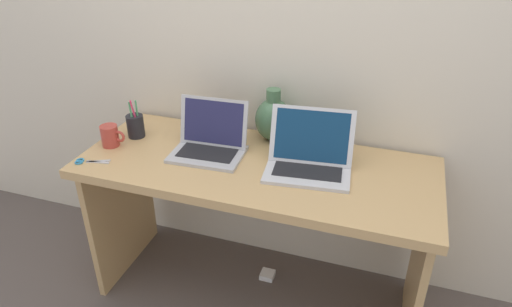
% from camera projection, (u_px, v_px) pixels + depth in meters
% --- Properties ---
extents(ground_plane, '(6.00, 6.00, 0.00)m').
position_uv_depth(ground_plane, '(256.00, 292.00, 2.29)').
color(ground_plane, '#564C47').
extents(back_wall, '(4.40, 0.04, 2.40)m').
position_uv_depth(back_wall, '(281.00, 36.00, 1.99)').
color(back_wall, beige).
rests_on(back_wall, ground).
extents(desk, '(1.51, 0.61, 0.74)m').
position_uv_depth(desk, '(256.00, 195.00, 2.00)').
color(desk, tan).
rests_on(desk, ground).
extents(laptop_left, '(0.32, 0.24, 0.23)m').
position_uv_depth(laptop_left, '(211.00, 139.00, 2.00)').
color(laptop_left, '#B2B2B7').
rests_on(laptop_left, desk).
extents(laptop_right, '(0.37, 0.29, 0.24)m').
position_uv_depth(laptop_right, '(310.00, 154.00, 1.87)').
color(laptop_right, silver).
rests_on(laptop_right, desk).
extents(green_vase, '(0.16, 0.16, 0.24)m').
position_uv_depth(green_vase, '(273.00, 118.00, 2.08)').
color(green_vase, '#47704C').
rests_on(green_vase, desk).
extents(coffee_mug, '(0.12, 0.08, 0.10)m').
position_uv_depth(coffee_mug, '(110.00, 136.00, 2.05)').
color(coffee_mug, '#B23D33').
rests_on(coffee_mug, desk).
extents(pen_cup, '(0.08, 0.08, 0.19)m').
position_uv_depth(pen_cup, '(136.00, 126.00, 2.13)').
color(pen_cup, black).
rests_on(pen_cup, desk).
extents(scissors, '(0.15, 0.08, 0.01)m').
position_uv_depth(scissors, '(86.00, 161.00, 1.94)').
color(scissors, '#B7B7BC').
rests_on(scissors, desk).
extents(power_brick, '(0.07, 0.07, 0.03)m').
position_uv_depth(power_brick, '(267.00, 275.00, 2.37)').
color(power_brick, white).
rests_on(power_brick, ground).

